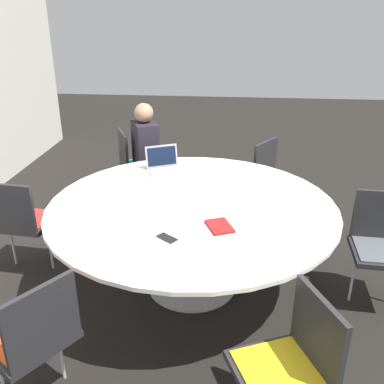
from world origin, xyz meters
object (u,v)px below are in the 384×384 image
cell_phone (167,238)px  chair_1 (21,217)px  chair_5 (275,176)px  spiral_notebook (220,226)px  chair_4 (382,240)px  chair_0 (135,161)px  chair_2 (32,333)px  chair_3 (292,361)px  person_0 (147,150)px  laptop (164,165)px

cell_phone → chair_1: bearing=65.0°
chair_5 → spiral_notebook: 1.69m
chair_4 → chair_0: bearing=-31.4°
chair_2 → chair_3: 1.37m
person_0 → chair_2: bearing=-27.8°
chair_2 → cell_phone: size_ratio=5.65×
chair_0 → chair_5: size_ratio=1.00×
chair_2 → chair_5: bearing=2.7°
chair_4 → chair_3: bearing=61.1°
chair_0 → chair_4: size_ratio=1.00×
chair_2 → chair_5: size_ratio=1.00×
chair_3 → person_0: (2.65, 1.24, 0.19)m
chair_3 → chair_4: size_ratio=1.00×
chair_3 → cell_phone: 1.08m
chair_2 → chair_5: 2.87m
laptop → chair_5: bearing=1.2°
chair_1 → laptop: (0.63, -1.11, 0.27)m
chair_5 → cell_phone: chair_5 is taller
chair_3 → chair_4: 1.51m
spiral_notebook → cell_phone: (-0.18, 0.34, -0.01)m
chair_0 → chair_1: (-1.47, 0.64, 0.00)m
chair_2 → spiral_notebook: chair_2 is taller
chair_2 → chair_4: same height
chair_0 → person_0: person_0 is taller
chair_0 → spiral_notebook: (-1.90, -1.02, 0.23)m
chair_2 → chair_3: size_ratio=1.00×
chair_0 → person_0: bearing=19.1°
chair_3 → chair_5: bearing=-25.7°
person_0 → cell_phone: size_ratio=7.93×
chair_5 → chair_3: bearing=31.1°
chair_5 → laptop: (-0.53, 1.07, 0.27)m
chair_0 → chair_1: same height
chair_1 → chair_2: same height
chair_1 → laptop: 1.30m
chair_1 → chair_5: bearing=33.7°
chair_0 → chair_1: size_ratio=1.00×
chair_2 → person_0: size_ratio=0.71×
person_0 → laptop: size_ratio=3.21×
chair_4 → chair_5: 1.43m
chair_1 → chair_3: same height
chair_0 → chair_2: 2.77m
chair_5 → laptop: 1.22m
chair_0 → chair_2: size_ratio=1.00×
chair_1 → person_0: bearing=63.3°
chair_2 → person_0: (2.59, -0.12, 0.19)m
chair_0 → spiral_notebook: chair_0 is taller
chair_4 → chair_5: size_ratio=1.00×
chair_2 → cell_phone: chair_2 is taller
chair_1 → spiral_notebook: bearing=-8.9°
spiral_notebook → cell_phone: spiral_notebook is taller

